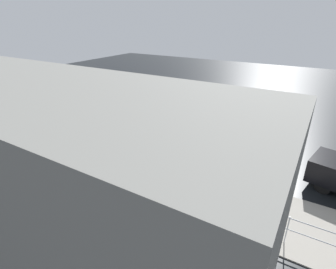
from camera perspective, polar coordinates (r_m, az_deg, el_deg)
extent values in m
plane|color=black|center=(14.52, 10.93, -2.78)|extent=(60.00, 60.00, 0.00)
cube|color=gray|center=(11.18, 3.04, -11.14)|extent=(24.00, 3.20, 0.04)
cube|color=blue|center=(14.58, 8.96, 0.95)|extent=(4.08, 2.16, 0.99)
cube|color=#1E232B|center=(14.20, 10.39, 4.01)|extent=(2.50, 1.77, 0.77)
cylinder|color=black|center=(14.52, 3.17, -1.03)|extent=(0.62, 0.29, 0.60)
cylinder|color=black|center=(15.75, 5.06, 1.00)|extent=(0.62, 0.29, 0.60)
cylinder|color=black|center=(13.91, 13.11, -2.85)|extent=(0.62, 0.29, 0.60)
cylinder|color=black|center=(15.19, 14.24, -0.60)|extent=(0.62, 0.29, 0.60)
cylinder|color=black|center=(12.35, 30.69, -9.65)|extent=(0.63, 0.34, 0.60)
cylinder|color=black|center=(13.63, 32.23, -6.87)|extent=(0.63, 0.34, 0.60)
cylinder|color=red|center=(13.62, -8.98, -3.06)|extent=(0.22, 0.22, 0.62)
sphere|color=red|center=(13.46, -9.08, -1.69)|extent=(0.26, 0.26, 0.26)
cylinder|color=red|center=(13.49, -8.48, -2.94)|extent=(0.10, 0.09, 0.09)
cylinder|color=red|center=(13.68, -9.52, -2.62)|extent=(0.10, 0.09, 0.09)
cylinder|color=#2D2D2D|center=(13.75, -8.91, -4.09)|extent=(0.31, 0.31, 0.06)
cube|color=#1E8C4C|center=(13.74, -12.98, 0.61)|extent=(0.31, 0.40, 0.55)
sphere|color=tan|center=(13.59, -13.13, 2.10)|extent=(0.22, 0.22, 0.22)
cylinder|color=#1E1E2D|center=(14.09, -12.54, -1.86)|extent=(0.13, 0.13, 0.85)
cylinder|color=#1E1E2D|center=(13.96, -12.90, -2.17)|extent=(0.13, 0.13, 0.85)
cylinder|color=#1E8C4C|center=(13.93, -12.49, 0.99)|extent=(0.09, 0.09, 0.50)
cylinder|color=#1E8C4C|center=(13.55, -13.48, 0.22)|extent=(0.09, 0.09, 0.50)
cylinder|color=#B7BABF|center=(9.26, 24.45, -18.45)|extent=(0.04, 0.04, 1.05)
cylinder|color=#B7BABF|center=(9.41, 14.24, -15.93)|extent=(0.04, 0.04, 1.05)
cylinder|color=#B7BABF|center=(9.84, 4.89, -13.12)|extent=(0.04, 0.04, 1.05)
cylinder|color=#B7BABF|center=(10.51, -3.29, -10.34)|extent=(0.04, 0.04, 1.05)
cylinder|color=#B7BABF|center=(11.39, -10.23, -7.76)|extent=(0.04, 0.04, 1.05)
cylinder|color=#B7BABF|center=(9.31, 9.63, -12.27)|extent=(8.23, 0.04, 0.04)
cylinder|color=#B7BABF|center=(9.56, 9.46, -14.29)|extent=(8.23, 0.04, 0.04)
cylinder|color=#4C4C51|center=(12.57, -10.28, -1.04)|extent=(0.07, 0.07, 2.40)
cube|color=black|center=(12.20, -10.61, 3.00)|extent=(0.04, 0.44, 0.44)
cylinder|color=black|center=(15.15, 5.18, -1.21)|extent=(2.96, 2.96, 0.01)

